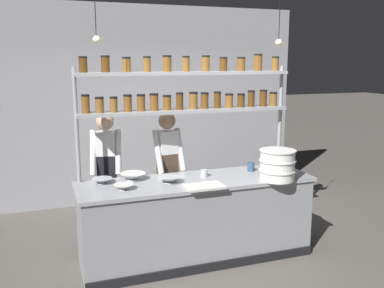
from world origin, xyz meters
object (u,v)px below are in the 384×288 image
Objects in this scene: prep_bowl_center_front at (102,181)px; spice_shelf_unit at (187,96)px; chef_center at (168,169)px; container_stack at (277,165)px; cutting_board at (204,186)px; prep_bowl_near_right at (133,177)px; serving_cup_by_board at (204,173)px; chef_left at (107,171)px; prep_bowl_center_back at (170,180)px; prep_bowl_near_left at (124,187)px; serving_cup_front at (251,167)px.

spice_shelf_unit is at bearing 7.58° from prep_bowl_center_front.
chef_center reaches higher than prep_bowl_center_front.
container_stack is at bearing -37.05° from spice_shelf_unit.
container_stack is 0.87m from cutting_board.
spice_shelf_unit is 1.55× the size of chef_center.
container_stack is at bearing 0.34° from cutting_board.
spice_shelf_unit is 1.34m from prep_bowl_center_front.
serving_cup_by_board is at bearing -9.88° from prep_bowl_near_right.
prep_bowl_center_front is at bearing -172.42° from spice_shelf_unit.
chef_left reaches higher than container_stack.
prep_bowl_near_right is at bearing 145.52° from prep_bowl_center_back.
prep_bowl_near_left is (-0.80, 0.21, 0.02)m from cutting_board.
cutting_board is 0.41m from prep_bowl_center_back.
container_stack is at bearing -19.35° from prep_bowl_near_right.
prep_bowl_center_back is 2.32× the size of serving_cup_front.
container_stack reaches higher than serving_cup_front.
prep_bowl_near_left reaches higher than cutting_board.
chef_center is 0.60m from prep_bowl_center_back.
container_stack is at bearing -6.88° from prep_bowl_near_left.
container_stack is 1.93× the size of prep_bowl_near_left.
prep_bowl_near_right is (0.34, 0.03, 0.01)m from prep_bowl_center_front.
prep_bowl_near_right is 3.41× the size of serving_cup_by_board.
serving_cup_by_board reaches higher than prep_bowl_near_right.
chef_center is 4.03× the size of cutting_board.
chef_center is (0.72, -0.11, -0.01)m from chef_left.
serving_cup_by_board is (0.12, -0.24, -0.86)m from spice_shelf_unit.
prep_bowl_near_right is (-1.50, 0.53, -0.13)m from container_stack.
serving_cup_by_board is (-0.71, 0.39, -0.13)m from container_stack.
spice_shelf_unit reaches higher than chef_center.
cutting_board is at bearing -179.66° from container_stack.
prep_bowl_center_back is 0.89× the size of prep_bowl_near_right.
prep_bowl_near_left is 0.97× the size of prep_bowl_center_front.
serving_cup_front is (1.57, 0.23, 0.03)m from prep_bowl_near_left.
prep_bowl_near_left is (0.05, -0.78, 0.02)m from chef_left.
chef_left is 1.71m from serving_cup_front.
container_stack is at bearing -28.73° from serving_cup_by_board.
container_stack is 0.82m from serving_cup_by_board.
prep_bowl_center_back is at bearing -16.92° from prep_bowl_center_front.
chef_left reaches higher than cutting_board.
spice_shelf_unit is at bearing 87.69° from cutting_board.
chef_center is at bearing 34.51° from prep_bowl_near_right.
prep_bowl_center_back is at bearing 134.92° from cutting_board.
container_stack is at bearing -13.98° from prep_bowl_center_back.
cutting_board is 1.10m from prep_bowl_center_front.
prep_bowl_near_right reaches higher than prep_bowl_center_back.
prep_bowl_near_left is at bearing 173.12° from container_stack.
serving_cup_by_board is (1.01, -0.59, 0.03)m from chef_left.
chef_left reaches higher than prep_bowl_center_back.
chef_left reaches higher than prep_bowl_near_right.
spice_shelf_unit is at bearing 117.15° from serving_cup_by_board.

